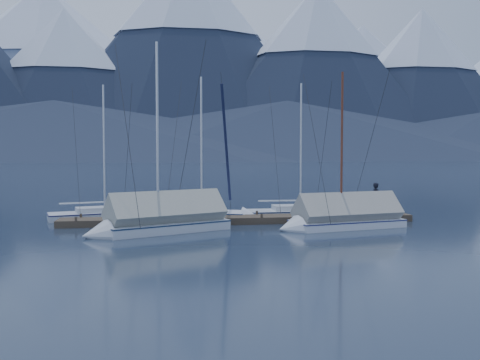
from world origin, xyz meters
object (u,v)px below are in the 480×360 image
(sailboat_covered_far, at_px, (155,222))
(person, at_px, (376,198))
(sailboat_open_mid, at_px, (210,216))
(sailboat_open_left, at_px, (113,215))
(sailboat_open_right, at_px, (308,214))
(sailboat_covered_near, at_px, (339,220))

(sailboat_covered_far, bearing_deg, person, 14.69)
(sailboat_open_mid, bearing_deg, sailboat_open_left, 168.79)
(sailboat_open_right, distance_m, sailboat_covered_near, 4.52)
(sailboat_open_left, xyz_separation_m, sailboat_open_right, (10.82, -0.88, 0.00))
(sailboat_open_right, relative_size, person, 4.99)
(sailboat_covered_far, distance_m, person, 12.12)
(sailboat_open_mid, distance_m, sailboat_covered_near, 7.25)
(person, bearing_deg, sailboat_covered_far, 98.99)
(sailboat_open_left, relative_size, sailboat_covered_far, 0.86)
(sailboat_covered_far, bearing_deg, sailboat_open_left, 113.98)
(sailboat_open_left, distance_m, sailboat_covered_far, 6.07)
(sailboat_covered_near, bearing_deg, sailboat_open_right, 93.10)
(sailboat_open_right, distance_m, person, 3.84)
(sailboat_open_left, xyz_separation_m, sailboat_covered_near, (11.06, -5.39, 0.27))
(sailboat_covered_near, bearing_deg, sailboat_covered_far, -179.00)
(sailboat_open_left, relative_size, person, 4.87)
(sailboat_covered_far, bearing_deg, sailboat_open_right, 29.11)
(sailboat_covered_near, distance_m, person, 4.33)
(sailboat_open_left, height_order, sailboat_open_right, sailboat_open_right)
(sailboat_covered_near, relative_size, sailboat_covered_far, 0.88)
(sailboat_covered_near, relative_size, person, 5.00)
(sailboat_open_left, height_order, sailboat_covered_near, sailboat_covered_near)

